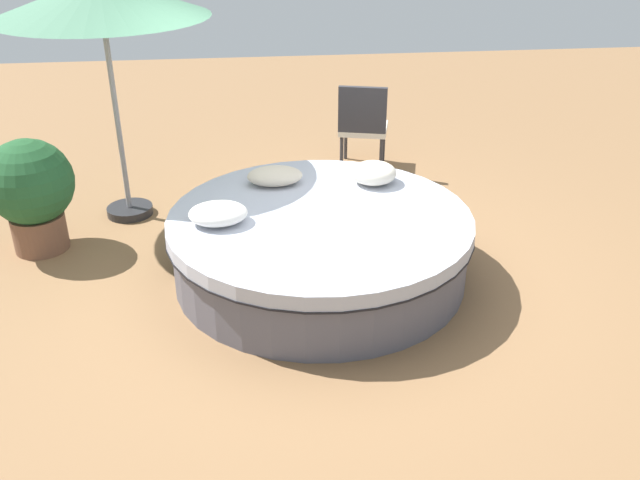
# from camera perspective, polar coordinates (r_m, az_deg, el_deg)

# --- Properties ---
(ground_plane) EXTENTS (16.00, 16.00, 0.00)m
(ground_plane) POSITION_cam_1_polar(r_m,az_deg,el_deg) (5.78, 0.00, -2.93)
(ground_plane) COLOR olive
(round_bed) EXTENTS (2.45, 2.45, 0.56)m
(round_bed) POSITION_cam_1_polar(r_m,az_deg,el_deg) (5.64, 0.00, -0.44)
(round_bed) COLOR #595966
(round_bed) RESTS_ON ground_plane
(throw_pillow_0) EXTENTS (0.40, 0.38, 0.19)m
(throw_pillow_0) POSITION_cam_1_polar(r_m,az_deg,el_deg) (6.10, 4.43, 5.53)
(throw_pillow_0) COLOR silver
(throw_pillow_0) RESTS_ON round_bed
(throw_pillow_1) EXTENTS (0.48, 0.32, 0.16)m
(throw_pillow_1) POSITION_cam_1_polar(r_m,az_deg,el_deg) (6.07, -3.74, 5.29)
(throw_pillow_1) COLOR beige
(throw_pillow_1) RESTS_ON round_bed
(throw_pillow_2) EXTENTS (0.46, 0.37, 0.16)m
(throw_pillow_2) POSITION_cam_1_polar(r_m,az_deg,el_deg) (5.42, -8.39, 2.18)
(throw_pillow_2) COLOR white
(throw_pillow_2) RESTS_ON round_bed
(patio_chair) EXTENTS (0.63, 0.62, 0.98)m
(patio_chair) POSITION_cam_1_polar(r_m,az_deg,el_deg) (7.73, 3.56, 9.69)
(patio_chair) COLOR #333338
(patio_chair) RESTS_ON ground_plane
(patio_umbrella) EXTENTS (1.87, 1.87, 2.21)m
(patio_umbrella) POSITION_cam_1_polar(r_m,az_deg,el_deg) (6.51, -17.62, 18.27)
(patio_umbrella) COLOR #262628
(patio_umbrella) RESTS_ON ground_plane
(planter) EXTENTS (0.74, 0.74, 1.01)m
(planter) POSITION_cam_1_polar(r_m,az_deg,el_deg) (6.44, -22.69, 3.86)
(planter) COLOR brown
(planter) RESTS_ON ground_plane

